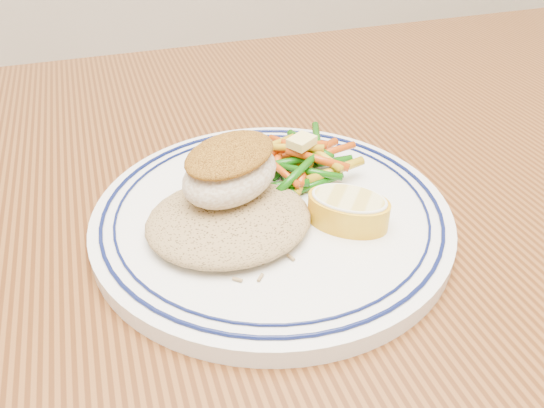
{
  "coord_description": "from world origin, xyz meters",
  "views": [
    {
      "loc": [
        -0.14,
        -0.33,
        1.01
      ],
      "look_at": [
        -0.02,
        -0.01,
        0.77
      ],
      "focal_mm": 35.0,
      "sensor_mm": 36.0,
      "label": 1
    }
  ],
  "objects": [
    {
      "name": "dining_table",
      "position": [
        0.0,
        0.0,
        0.65
      ],
      "size": [
        1.5,
        0.9,
        0.75
      ],
      "color": "#49250E",
      "rests_on": "ground"
    },
    {
      "name": "plate",
      "position": [
        -0.02,
        -0.01,
        0.76
      ],
      "size": [
        0.29,
        0.29,
        0.02
      ],
      "color": "white",
      "rests_on": "dining_table"
    },
    {
      "name": "rice_pilaf",
      "position": [
        -0.06,
        -0.02,
        0.78
      ],
      "size": [
        0.13,
        0.11,
        0.02
      ],
      "primitive_type": "ellipsoid",
      "color": "olive",
      "rests_on": "plate"
    },
    {
      "name": "fish_fillet",
      "position": [
        -0.06,
        0.0,
        0.8
      ],
      "size": [
        0.11,
        0.1,
        0.04
      ],
      "color": "beige",
      "rests_on": "rice_pilaf"
    },
    {
      "name": "vegetable_pile",
      "position": [
        0.02,
        0.04,
        0.78
      ],
      "size": [
        0.11,
        0.1,
        0.03
      ],
      "color": "#B53E09",
      "rests_on": "plate"
    },
    {
      "name": "butter_pat",
      "position": [
        0.02,
        0.04,
        0.8
      ],
      "size": [
        0.03,
        0.03,
        0.01
      ],
      "primitive_type": "cube",
      "rotation": [
        0.0,
        0.0,
        0.56
      ],
      "color": "#FAE47A",
      "rests_on": "vegetable_pile"
    },
    {
      "name": "lemon_wedge",
      "position": [
        0.02,
        -0.04,
        0.78
      ],
      "size": [
        0.08,
        0.08,
        0.02
      ],
      "color": "gold",
      "rests_on": "plate"
    }
  ]
}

